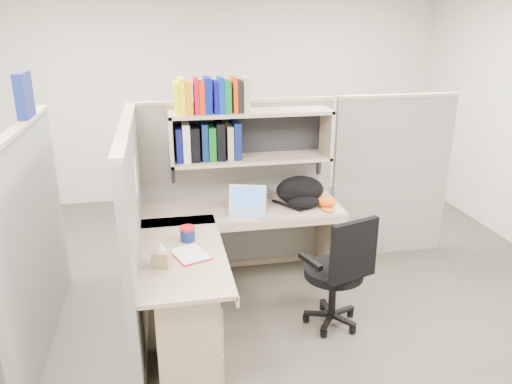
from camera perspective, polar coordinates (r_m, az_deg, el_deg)
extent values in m
plane|color=#322F27|center=(4.22, -0.14, -13.90)|extent=(6.00, 6.00, 0.00)
plane|color=beige|center=(6.57, -5.17, 10.89)|extent=(6.00, 0.00, 6.00)
cube|color=slate|center=(4.66, -2.23, 0.43)|extent=(1.80, 0.06, 1.60)
cube|color=tan|center=(4.47, -2.37, 10.37)|extent=(1.80, 0.08, 0.03)
cube|color=slate|center=(3.79, -13.70, -4.79)|extent=(0.06, 1.80, 1.60)
cube|color=tan|center=(3.54, -14.74, 7.34)|extent=(0.08, 1.80, 0.03)
cube|color=slate|center=(3.89, -24.06, -5.31)|extent=(0.06, 1.80, 1.60)
cube|color=slate|center=(5.12, 15.18, 1.49)|extent=(1.20, 0.06, 1.60)
cube|color=navy|center=(3.96, -24.98, 10.00)|extent=(0.07, 0.27, 0.32)
cube|color=white|center=(3.79, -13.60, 1.70)|extent=(0.00, 0.21, 0.28)
cube|color=tan|center=(4.30, -0.61, 9.08)|extent=(1.40, 0.34, 0.03)
cube|color=tan|center=(4.39, -0.59, 3.81)|extent=(1.40, 0.34, 0.03)
cube|color=tan|center=(4.28, -9.72, 5.93)|extent=(0.03, 0.34, 0.44)
cube|color=tan|center=(4.51, 8.05, 6.73)|extent=(0.03, 0.34, 0.44)
cube|color=black|center=(4.50, -0.97, 6.87)|extent=(1.38, 0.01, 0.41)
cube|color=#EAF505|center=(4.19, -9.08, 10.58)|extent=(0.03, 0.20, 0.26)
cube|color=#FFF605|center=(4.19, -8.49, 10.82)|extent=(0.05, 0.20, 0.29)
cube|color=orange|center=(4.20, -7.75, 10.65)|extent=(0.06, 0.20, 0.26)
cube|color=#AC061E|center=(4.20, -6.88, 10.90)|extent=(0.04, 0.20, 0.29)
cube|color=red|center=(4.20, -6.28, 10.73)|extent=(0.05, 0.20, 0.26)
cube|color=#041288|center=(4.20, -5.56, 10.97)|extent=(0.06, 0.20, 0.29)
cube|color=#060489|center=(4.21, -4.68, 10.80)|extent=(0.04, 0.20, 0.26)
cube|color=#05279C|center=(4.22, -4.10, 11.03)|extent=(0.04, 0.20, 0.29)
cube|color=#076123|center=(4.22, -3.36, 10.86)|extent=(0.06, 0.20, 0.26)
cube|color=red|center=(4.23, -2.51, 11.09)|extent=(0.04, 0.20, 0.29)
cube|color=black|center=(4.24, -1.92, 10.91)|extent=(0.05, 0.20, 0.26)
cube|color=tan|center=(4.25, -1.20, 11.13)|extent=(0.06, 0.20, 0.29)
cube|color=#070A4F|center=(4.31, -8.82, 5.46)|extent=(0.05, 0.24, 0.29)
cube|color=silver|center=(4.31, -8.01, 5.71)|extent=(0.06, 0.24, 0.32)
cube|color=black|center=(4.31, -7.04, 5.57)|extent=(0.07, 0.24, 0.29)
cube|color=#071A4A|center=(4.32, -5.96, 5.83)|extent=(0.05, 0.24, 0.32)
cube|color=#0B4E19|center=(4.32, -5.13, 5.68)|extent=(0.06, 0.24, 0.29)
cube|color=black|center=(4.33, -4.18, 5.92)|extent=(0.07, 0.24, 0.32)
cube|color=gray|center=(4.34, -3.10, 5.78)|extent=(0.05, 0.24, 0.29)
cube|color=#07164F|center=(4.35, -2.29, 6.02)|extent=(0.06, 0.24, 0.32)
cube|color=tan|center=(4.39, -1.55, -2.00)|extent=(1.74, 0.60, 0.03)
cube|color=tan|center=(3.64, -8.47, -6.96)|extent=(0.60, 1.34, 0.03)
cube|color=tan|center=(4.13, -0.85, -3.94)|extent=(1.74, 0.02, 0.07)
cube|color=tan|center=(3.67, -3.73, -7.12)|extent=(0.02, 1.34, 0.07)
cube|color=tan|center=(3.52, -7.85, -14.96)|extent=(0.40, 0.55, 0.68)
cube|color=tan|center=(3.42, -4.43, -11.91)|extent=(0.02, 0.50, 0.16)
cube|color=tan|center=(3.52, -4.35, -14.41)|extent=(0.02, 0.50, 0.16)
cube|color=tan|center=(3.65, -4.26, -17.28)|extent=(0.02, 0.50, 0.22)
cube|color=#B2B2B7|center=(3.43, -4.26, -11.90)|extent=(0.01, 0.12, 0.01)
cube|color=tan|center=(4.74, 8.05, -5.28)|extent=(0.03, 0.55, 0.70)
cylinder|color=navy|center=(3.77, -7.83, -4.86)|extent=(0.11, 0.11, 0.10)
cylinder|color=red|center=(3.75, -7.87, -4.11)|extent=(0.11, 0.11, 0.02)
ellipsoid|color=#8AADC3|center=(4.31, 0.42, -1.94)|extent=(0.08, 0.06, 0.03)
cylinder|color=silver|center=(4.50, -2.10, -0.58)|extent=(0.08, 0.08, 0.09)
cylinder|color=black|center=(3.92, 8.88, -9.00)|extent=(0.46, 0.46, 0.07)
cube|color=black|center=(3.66, 11.12, -6.61)|extent=(0.39, 0.17, 0.46)
cylinder|color=black|center=(4.01, 8.74, -11.37)|extent=(0.06, 0.06, 0.40)
cylinder|color=black|center=(4.13, 8.57, -14.09)|extent=(0.44, 0.44, 0.10)
cube|color=black|center=(3.73, 6.22, -7.88)|extent=(0.12, 0.26, 0.04)
cube|color=black|center=(3.99, 11.58, -6.27)|extent=(0.12, 0.26, 0.04)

